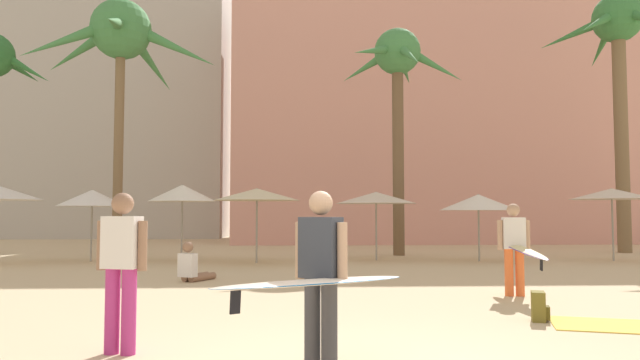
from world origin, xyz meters
The scene contains 16 objects.
hotel_pink centered at (8.87, 28.59, 7.12)m, with size 25.42×11.65×14.25m, color #DB9989.
palm_tree_far_left centered at (3.16, 15.85, 6.94)m, with size 4.60×5.08×8.52m.
palm_tree_left centered at (12.32, 16.86, 8.37)m, with size 5.61×5.94×10.42m.
palm_tree_center centered at (-7.44, 16.78, 8.22)m, with size 7.26×7.32×9.81m.
cafe_umbrella_0 centered at (-4.38, 13.67, 2.21)m, with size 2.22×2.22×2.49m.
cafe_umbrella_1 centered at (-1.88, 12.77, 2.14)m, with size 2.73×2.73×2.33m.
cafe_umbrella_2 centered at (-7.28, 13.68, 2.05)m, with size 2.20×2.20×2.32m.
cafe_umbrella_3 centered at (9.70, 13.07, 2.19)m, with size 2.64×2.64×2.37m.
cafe_umbrella_4 centered at (2.01, 13.68, 2.07)m, with size 2.68×2.68×2.26m.
cafe_umbrella_5 centered at (5.28, 13.12, 1.91)m, with size 2.51×2.51×2.17m.
beach_towel centered at (3.79, 2.46, 0.01)m, with size 1.88×1.07×0.01m, color #F4CC4C.
backpack centered at (2.79, 2.90, 0.20)m, with size 0.31×0.34×0.42m.
person_mid_center centered at (-3.02, 7.97, 0.31)m, with size 0.79×1.00×0.91m.
person_far_left centered at (3.41, 5.26, 0.93)m, with size 0.61×2.67×1.72m.
person_far_right centered at (-0.46, 0.35, 0.94)m, with size 2.08×2.27×1.76m.
person_near_right centered at (-2.62, 1.22, 0.97)m, with size 0.61×0.31×1.77m.
Camera 1 is at (-0.72, -5.21, 1.53)m, focal length 32.09 mm.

